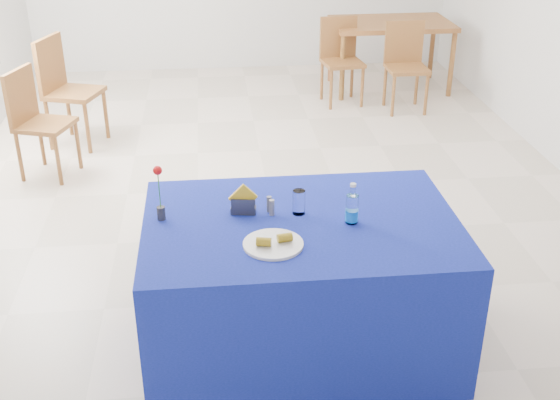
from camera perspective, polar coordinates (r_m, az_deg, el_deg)
The scene contains 15 objects.
floor at distance 5.65m, azimuth -1.05°, elevation 1.01°, with size 7.00×7.00×0.00m, color beige.
plate at distance 3.33m, azimuth -0.56°, elevation -3.62°, with size 0.29×0.29×0.01m, color white.
drinking_glass at distance 3.59m, azimuth 1.54°, elevation -0.17°, with size 0.07×0.07×0.13m, color white.
salt_shaker at distance 3.59m, azimuth -0.67°, elevation -0.61°, with size 0.03×0.03×0.09m, color slate.
pepper_shaker at distance 3.62m, azimuth -0.88°, elevation -0.34°, with size 0.03×0.03×0.09m, color slate.
blue_table at distance 3.75m, azimuth 1.67°, elevation -6.82°, with size 1.60×1.10×0.76m.
water_bottle at distance 3.52m, azimuth 5.86°, elevation -0.79°, with size 0.07×0.07×0.21m.
napkin_holder at distance 3.61m, azimuth -3.01°, elevation -0.37°, with size 0.15×0.07×0.16m.
rose_vase at distance 3.55m, azimuth -9.76°, elevation 0.44°, with size 0.05×0.05×0.30m.
oak_table at distance 8.00m, azimuth 9.03°, elevation 13.61°, with size 1.29×0.83×0.76m.
chair_bg_left at distance 7.55m, azimuth 4.93°, elevation 11.74°, with size 0.44×0.44×0.89m.
chair_bg_right at distance 7.41m, azimuth 10.15°, elevation 11.18°, with size 0.40×0.40×0.89m.
chair_win_a at distance 6.04m, azimuth -19.31°, elevation 6.50°, with size 0.50×0.50×0.89m.
chair_win_b at distance 6.63m, azimuth -17.16°, elevation 9.01°, with size 0.55×0.55×0.98m.
banana_pieces at distance 3.31m, azimuth -0.45°, elevation -3.24°, with size 0.18×0.08×0.04m.
Camera 1 is at (-0.43, -5.07, 2.45)m, focal length 45.00 mm.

